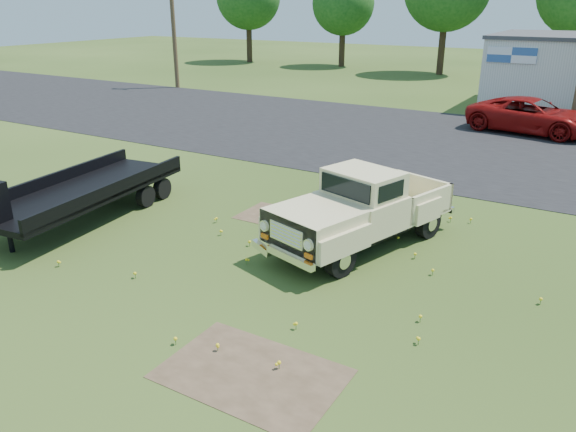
{
  "coord_description": "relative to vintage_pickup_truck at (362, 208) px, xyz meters",
  "views": [
    {
      "loc": [
        6.03,
        -9.42,
        5.84
      ],
      "look_at": [
        -0.17,
        1.0,
        1.2
      ],
      "focal_mm": 35.0,
      "sensor_mm": 36.0,
      "label": 1
    }
  ],
  "objects": [
    {
      "name": "red_pickup",
      "position": [
        1.55,
        16.18,
        -0.19
      ],
      "size": [
        6.16,
        3.58,
        1.61
      ],
      "primitive_type": "imported",
      "rotation": [
        0.0,
        0.0,
        1.41
      ],
      "color": "maroon",
      "rests_on": "ground"
    },
    {
      "name": "dirt_patch_a",
      "position": [
        0.62,
        -5.86,
        -1.0
      ],
      "size": [
        3.0,
        2.0,
        0.01
      ],
      "primitive_type": "cube",
      "color": "#493827",
      "rests_on": "ground"
    },
    {
      "name": "asphalt_lot",
      "position": [
        -0.88,
        12.14,
        -1.0
      ],
      "size": [
        90.0,
        14.0,
        0.02
      ],
      "primitive_type": "cube",
      "color": "black",
      "rests_on": "ground"
    },
    {
      "name": "treeline_b",
      "position": [
        -18.88,
        38.14,
        4.67
      ],
      "size": [
        5.76,
        5.76,
        8.57
      ],
      "color": "#342518",
      "rests_on": "ground"
    },
    {
      "name": "vintage_pickup_truck",
      "position": [
        0.0,
        0.0,
        0.0
      ],
      "size": [
        3.68,
        5.89,
        2.0
      ],
      "primitive_type": null,
      "rotation": [
        0.0,
        0.0,
        -0.3
      ],
      "color": "#D0BF8B",
      "rests_on": "ground"
    },
    {
      "name": "utility_pole_west",
      "position": [
        -22.88,
        19.14,
        3.6
      ],
      "size": [
        1.6,
        0.3,
        9.0
      ],
      "color": "#4A3822",
      "rests_on": "ground"
    },
    {
      "name": "dirt_patch_b",
      "position": [
        -2.88,
        0.64,
        -1.0
      ],
      "size": [
        2.2,
        1.6,
        0.01
      ],
      "primitive_type": "cube",
      "color": "#493827",
      "rests_on": "ground"
    },
    {
      "name": "flatbed_trailer",
      "position": [
        -7.59,
        -2.26,
        -0.06
      ],
      "size": [
        3.05,
        7.09,
        1.87
      ],
      "primitive_type": null,
      "rotation": [
        0.0,
        0.0,
        0.11
      ],
      "color": "black",
      "rests_on": "ground"
    },
    {
      "name": "ground",
      "position": [
        -0.88,
        -2.86,
        -1.0
      ],
      "size": [
        140.0,
        140.0,
        0.0
      ],
      "primitive_type": "plane",
      "color": "#294215",
      "rests_on": "ground"
    }
  ]
}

